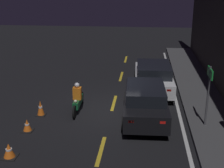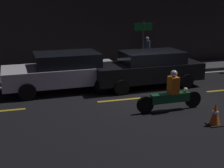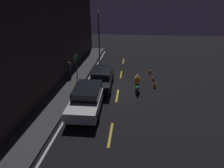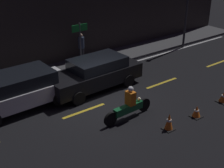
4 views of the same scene
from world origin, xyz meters
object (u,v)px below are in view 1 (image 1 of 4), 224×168
traffic_cone_near (41,108)px  shop_sign (209,84)px  van_black (145,100)px  motorcycle (78,99)px  sedan_white (153,77)px  traffic_cone_mid (27,125)px  traffic_cone_far (9,151)px

traffic_cone_near → shop_sign: bearing=85.8°
van_black → motorcycle: van_black is taller
sedan_white → traffic_cone_near: size_ratio=6.87×
motorcycle → traffic_cone_mid: size_ratio=4.82×
van_black → traffic_cone_far: bearing=127.8°
traffic_cone_near → traffic_cone_far: bearing=1.2°
sedan_white → traffic_cone_far: size_ratio=9.10×
sedan_white → traffic_cone_far: sedan_white is taller
traffic_cone_near → traffic_cone_far: 3.47m
traffic_cone_mid → shop_sign: size_ratio=0.20×
traffic_cone_far → traffic_cone_mid: bearing=-176.9°
van_black → traffic_cone_mid: (1.76, -4.54, -0.55)m
motorcycle → traffic_cone_far: motorcycle is taller
motorcycle → traffic_cone_near: bearing=-67.4°
sedan_white → traffic_cone_near: (3.72, -4.91, -0.48)m
van_black → traffic_cone_far: van_black is taller
traffic_cone_near → shop_sign: 7.08m
traffic_cone_far → van_black: bearing=129.7°
traffic_cone_mid → traffic_cone_far: size_ratio=0.96×
traffic_cone_mid → traffic_cone_far: bearing=3.1°
traffic_cone_far → shop_sign: bearing=113.4°
traffic_cone_far → shop_sign: (-2.95, 6.84, 1.58)m
van_black → traffic_cone_mid: size_ratio=9.53×
sedan_white → traffic_cone_mid: sedan_white is taller
shop_sign → motorcycle: bearing=-102.5°
traffic_cone_mid → shop_sign: (-1.03, 6.94, 1.59)m
traffic_cone_mid → traffic_cone_far: (1.93, 0.10, 0.01)m
van_black → traffic_cone_far: (3.69, -4.44, -0.54)m
sedan_white → motorcycle: sedan_white is taller
traffic_cone_mid → motorcycle: bearing=145.2°
van_black → shop_sign: size_ratio=1.93×
traffic_cone_mid → shop_sign: shop_sign is taller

